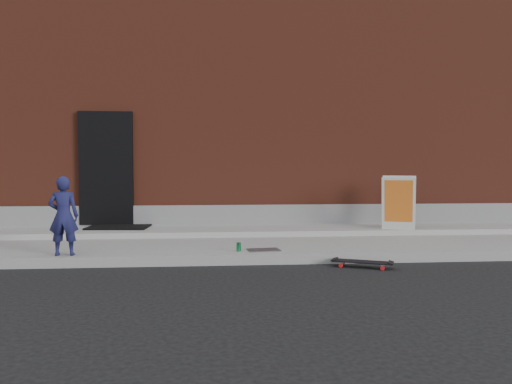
{
  "coord_description": "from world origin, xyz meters",
  "views": [
    {
      "loc": [
        -0.45,
        -7.17,
        1.45
      ],
      "look_at": [
        0.21,
        0.8,
        1.03
      ],
      "focal_mm": 35.0,
      "sensor_mm": 36.0,
      "label": 1
    }
  ],
  "objects": [
    {
      "name": "pizza_sign",
      "position": [
        3.03,
        1.98,
        0.76
      ],
      "size": [
        0.83,
        0.89,
        1.01
      ],
      "color": "silver",
      "rests_on": "apron"
    },
    {
      "name": "child",
      "position": [
        -2.63,
        0.2,
        0.73
      ],
      "size": [
        0.43,
        0.3,
        1.15
      ],
      "primitive_type": "imported",
      "rotation": [
        0.0,
        0.0,
        3.2
      ],
      "color": "#181A44",
      "rests_on": "sidewalk"
    },
    {
      "name": "sidewalk",
      "position": [
        0.0,
        1.5,
        0.07
      ],
      "size": [
        20.0,
        3.0,
        0.15
      ],
      "primitive_type": "cube",
      "color": "slate",
      "rests_on": "ground"
    },
    {
      "name": "apron",
      "position": [
        0.0,
        2.4,
        0.2
      ],
      "size": [
        20.0,
        1.2,
        0.1
      ],
      "primitive_type": "cube",
      "color": "gray",
      "rests_on": "sidewalk"
    },
    {
      "name": "doormat",
      "position": [
        -2.3,
        2.68,
        0.27
      ],
      "size": [
        1.2,
        1.0,
        0.03
      ],
      "primitive_type": "cube",
      "rotation": [
        0.0,
        0.0,
        -0.08
      ],
      "color": "black",
      "rests_on": "apron"
    },
    {
      "name": "soda_can",
      "position": [
        -0.09,
        0.33,
        0.22
      ],
      "size": [
        0.09,
        0.09,
        0.13
      ],
      "primitive_type": "cylinder",
      "rotation": [
        0.0,
        0.0,
        -0.38
      ],
      "color": "#1A8244",
      "rests_on": "sidewalk"
    },
    {
      "name": "skateboard",
      "position": [
        1.64,
        -0.3,
        0.08
      ],
      "size": [
        0.85,
        0.53,
        0.09
      ],
      "color": "red",
      "rests_on": "ground"
    },
    {
      "name": "utility_plate",
      "position": [
        0.3,
        0.38,
        0.16
      ],
      "size": [
        0.52,
        0.37,
        0.01
      ],
      "primitive_type": "cube",
      "rotation": [
        0.0,
        0.0,
        0.14
      ],
      "color": "#4B4A4E",
      "rests_on": "sidewalk"
    },
    {
      "name": "ground",
      "position": [
        0.0,
        0.0,
        0.0
      ],
      "size": [
        80.0,
        80.0,
        0.0
      ],
      "primitive_type": "plane",
      "color": "black",
      "rests_on": "ground"
    },
    {
      "name": "building",
      "position": [
        -0.0,
        6.99,
        2.5
      ],
      "size": [
        20.0,
        8.1,
        5.0
      ],
      "color": "maroon",
      "rests_on": "ground"
    }
  ]
}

